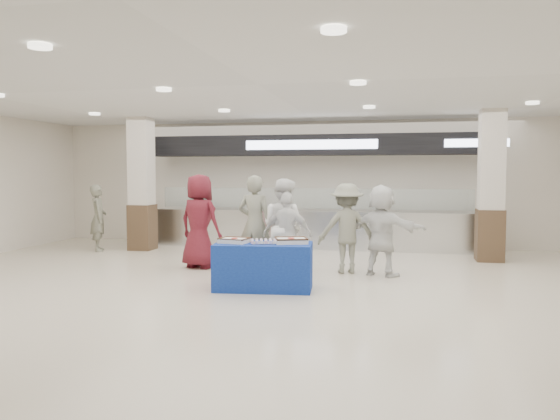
% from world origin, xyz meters
% --- Properties ---
extents(ground, '(14.00, 14.00, 0.00)m').
position_xyz_m(ground, '(0.00, 0.00, 0.00)').
color(ground, beige).
rests_on(ground, ground).
extents(serving_line, '(8.70, 0.85, 2.80)m').
position_xyz_m(serving_line, '(0.00, 5.40, 1.16)').
color(serving_line, silver).
rests_on(serving_line, ground).
extents(column_left, '(0.55, 0.55, 3.20)m').
position_xyz_m(column_left, '(-4.00, 4.20, 1.53)').
color(column_left, '#3D2B1C').
rests_on(column_left, ground).
extents(column_right, '(0.55, 0.55, 3.20)m').
position_xyz_m(column_right, '(4.00, 4.20, 1.53)').
color(column_right, '#3D2B1C').
rests_on(column_right, ground).
extents(display_table, '(1.62, 0.94, 0.75)m').
position_xyz_m(display_table, '(-0.02, 0.45, 0.38)').
color(display_table, navy).
rests_on(display_table, ground).
extents(sheet_cake_left, '(0.50, 0.42, 0.09)m').
position_xyz_m(sheet_cake_left, '(-0.49, 0.39, 0.80)').
color(sheet_cake_left, white).
rests_on(sheet_cake_left, display_table).
extents(sheet_cake_right, '(0.60, 0.53, 0.10)m').
position_xyz_m(sheet_cake_right, '(0.42, 0.53, 0.80)').
color(sheet_cake_right, white).
rests_on(sheet_cake_right, display_table).
extents(cupcake_tray, '(0.43, 0.36, 0.06)m').
position_xyz_m(cupcake_tray, '(-0.01, 0.43, 0.78)').
color(cupcake_tray, silver).
rests_on(cupcake_tray, display_table).
extents(civilian_maroon, '(1.04, 0.83, 1.85)m').
position_xyz_m(civilian_maroon, '(-1.73, 2.11, 0.92)').
color(civilian_maroon, maroon).
rests_on(civilian_maroon, ground).
extents(soldier_a, '(0.72, 0.53, 1.84)m').
position_xyz_m(soldier_a, '(-0.55, 1.91, 0.92)').
color(soldier_a, slate).
rests_on(soldier_a, ground).
extents(chef_tall, '(1.06, 0.96, 1.77)m').
position_xyz_m(chef_tall, '(0.02, 1.82, 0.89)').
color(chef_tall, white).
rests_on(chef_tall, ground).
extents(chef_short, '(0.90, 0.39, 1.53)m').
position_xyz_m(chef_short, '(0.13, 1.63, 0.77)').
color(chef_short, white).
rests_on(chef_short, ground).
extents(soldier_b, '(1.21, 0.88, 1.68)m').
position_xyz_m(soldier_b, '(1.15, 2.18, 0.84)').
color(soldier_b, slate).
rests_on(soldier_b, ground).
extents(civilian_white, '(1.61, 1.06, 1.67)m').
position_xyz_m(civilian_white, '(1.81, 2.03, 0.83)').
color(civilian_white, white).
rests_on(civilian_white, ground).
extents(soldier_bg, '(0.62, 0.69, 1.59)m').
position_xyz_m(soldier_bg, '(-4.93, 3.78, 0.79)').
color(soldier_bg, slate).
rests_on(soldier_bg, ground).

